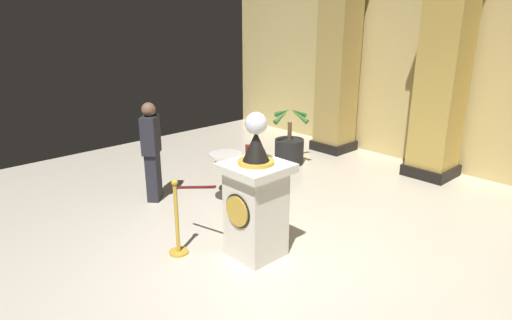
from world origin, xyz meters
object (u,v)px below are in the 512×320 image
(stanchion_far, at_px, (177,228))
(bystander_guest, at_px, (152,150))
(potted_palm_left, at_px, (289,148))
(cafe_chair_red, at_px, (246,173))
(stanchion_near, at_px, (249,196))
(cafe_table, at_px, (226,169))
(pedestal_clock, at_px, (256,200))

(stanchion_far, bearing_deg, bystander_guest, 158.14)
(potted_palm_left, xyz_separation_m, cafe_chair_red, (1.03, -2.08, 0.25))
(stanchion_near, xyz_separation_m, cafe_table, (-0.88, 0.30, 0.12))
(pedestal_clock, xyz_separation_m, stanchion_far, (-0.67, -0.69, -0.38))
(potted_palm_left, bearing_deg, pedestal_clock, -53.74)
(stanchion_far, height_order, cafe_chair_red, stanchion_far)
(pedestal_clock, height_order, stanchion_near, pedestal_clock)
(potted_palm_left, xyz_separation_m, bystander_guest, (-0.22, -2.93, 0.51))
(stanchion_near, distance_m, bystander_guest, 1.74)
(stanchion_near, xyz_separation_m, stanchion_far, (0.14, -1.31, -0.01))
(stanchion_far, xyz_separation_m, cafe_chair_red, (-0.44, 1.54, 0.23))
(cafe_table, bearing_deg, pedestal_clock, -28.58)
(stanchion_near, relative_size, cafe_chair_red, 1.04)
(stanchion_far, xyz_separation_m, potted_palm_left, (-1.47, 3.61, -0.02))
(stanchion_near, bearing_deg, pedestal_clock, -37.27)
(stanchion_far, height_order, cafe_table, stanchion_far)
(stanchion_near, relative_size, stanchion_far, 1.01)
(bystander_guest, bearing_deg, pedestal_clock, 0.40)
(bystander_guest, relative_size, cafe_chair_red, 1.65)
(pedestal_clock, bearing_deg, cafe_chair_red, 142.93)
(bystander_guest, distance_m, cafe_chair_red, 1.54)
(stanchion_near, distance_m, potted_palm_left, 2.65)
(stanchion_near, height_order, potted_palm_left, potted_palm_left)
(stanchion_far, height_order, potted_palm_left, potted_palm_left)
(stanchion_far, relative_size, cafe_table, 1.36)
(pedestal_clock, xyz_separation_m, cafe_table, (-1.69, 0.92, -0.26))
(cafe_table, distance_m, cafe_chair_red, 0.59)
(pedestal_clock, distance_m, potted_palm_left, 3.64)
(pedestal_clock, height_order, cafe_table, pedestal_clock)
(pedestal_clock, xyz_separation_m, cafe_chair_red, (-1.12, 0.84, -0.15))
(pedestal_clock, distance_m, cafe_chair_red, 1.41)
(potted_palm_left, distance_m, bystander_guest, 2.99)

